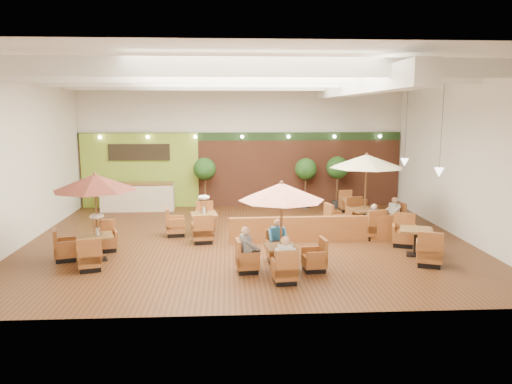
{
  "coord_description": "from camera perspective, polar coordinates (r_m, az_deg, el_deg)",
  "views": [
    {
      "loc": [
        -0.63,
        -15.72,
        4.16
      ],
      "look_at": [
        0.3,
        0.5,
        1.5
      ],
      "focal_mm": 35.0,
      "sensor_mm": 36.0,
      "label": 1
    }
  ],
  "objects": [
    {
      "name": "table_5",
      "position": [
        20.27,
        10.91,
        -1.77
      ],
      "size": [
        0.83,
        2.33,
        0.86
      ],
      "rotation": [
        0.0,
        0.0,
        0.09
      ],
      "color": "brown",
      "rests_on": "ground"
    },
    {
      "name": "diner_2",
      "position": [
        12.93,
        -1.0,
        -6.03
      ],
      "size": [
        0.37,
        0.41,
        0.76
      ],
      "rotation": [
        0.0,
        0.0,
        4.99
      ],
      "color": "slate",
      "rests_on": "ground"
    },
    {
      "name": "topiary_2",
      "position": [
        21.69,
        9.3,
        2.55
      ],
      "size": [
        0.96,
        0.96,
        2.22
      ],
      "color": "black",
      "rests_on": "ground"
    },
    {
      "name": "table_3",
      "position": [
        16.86,
        -6.8,
        -3.48
      ],
      "size": [
        1.79,
        2.61,
        1.53
      ],
      "rotation": [
        0.0,
        0.0,
        0.14
      ],
      "color": "brown",
      "rests_on": "ground"
    },
    {
      "name": "table_0",
      "position": [
        14.46,
        -18.05,
        -0.62
      ],
      "size": [
        2.43,
        2.56,
        2.5
      ],
      "rotation": [
        0.0,
        0.0,
        0.3
      ],
      "color": "brown",
      "rests_on": "ground"
    },
    {
      "name": "diner_0",
      "position": [
        12.16,
        3.32,
        -7.09
      ],
      "size": [
        0.36,
        0.3,
        0.73
      ],
      "rotation": [
        0.0,
        0.0,
        -0.05
      ],
      "color": "white",
      "rests_on": "ground"
    },
    {
      "name": "diner_3",
      "position": [
        16.73,
        13.23,
        -2.8
      ],
      "size": [
        0.38,
        0.34,
        0.71
      ],
      "rotation": [
        0.0,
        0.0,
        0.27
      ],
      "color": "#226197",
      "rests_on": "ground"
    },
    {
      "name": "booth_divider",
      "position": [
        16.13,
        7.55,
        -4.22
      ],
      "size": [
        5.96,
        0.32,
        0.82
      ],
      "primitive_type": "cube",
      "rotation": [
        0.0,
        0.0,
        0.02
      ],
      "color": "brown",
      "rests_on": "ground"
    },
    {
      "name": "room",
      "position": [
        16.97,
        -0.31,
        7.51
      ],
      "size": [
        14.04,
        14.0,
        5.52
      ],
      "color": "#381E0F",
      "rests_on": "ground"
    },
    {
      "name": "table_4",
      "position": [
        15.23,
        17.77,
        -5.53
      ],
      "size": [
        1.15,
        2.83,
        1.0
      ],
      "rotation": [
        0.0,
        0.0,
        -0.35
      ],
      "color": "brown",
      "rests_on": "ground"
    },
    {
      "name": "service_counter",
      "position": [
        21.46,
        -13.35,
        -0.55
      ],
      "size": [
        3.0,
        0.75,
        1.18
      ],
      "color": "beige",
      "rests_on": "ground"
    },
    {
      "name": "topiary_0",
      "position": [
        21.19,
        -5.89,
        2.42
      ],
      "size": [
        0.95,
        0.95,
        2.2
      ],
      "color": "black",
      "rests_on": "ground"
    },
    {
      "name": "diner_4",
      "position": [
        17.97,
        15.41,
        -2.03
      ],
      "size": [
        0.37,
        0.4,
        0.74
      ],
      "rotation": [
        0.0,
        0.0,
        1.9
      ],
      "color": "white",
      "rests_on": "ground"
    },
    {
      "name": "table_2",
      "position": [
        17.49,
        12.45,
        1.52
      ],
      "size": [
        2.78,
        2.78,
        2.74
      ],
      "rotation": [
        0.0,
        0.0,
        0.21
      ],
      "color": "brown",
      "rests_on": "ground"
    },
    {
      "name": "diner_1",
      "position": [
        13.84,
        2.49,
        -5.04
      ],
      "size": [
        0.37,
        0.3,
        0.74
      ],
      "rotation": [
        0.0,
        0.0,
        3.22
      ],
      "color": "#226197",
      "rests_on": "ground"
    },
    {
      "name": "topiary_1",
      "position": [
        21.44,
        5.71,
        2.41
      ],
      "size": [
        0.93,
        0.93,
        2.15
      ],
      "color": "black",
      "rests_on": "ground"
    },
    {
      "name": "table_1",
      "position": [
        12.79,
        2.91,
        -2.03
      ],
      "size": [
        2.38,
        2.38,
        2.4
      ],
      "rotation": [
        0.0,
        0.0,
        0.11
      ],
      "color": "brown",
      "rests_on": "ground"
    }
  ]
}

